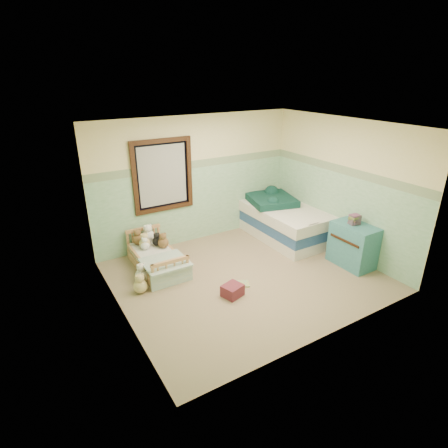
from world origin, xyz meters
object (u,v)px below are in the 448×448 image
twin_bed_frame (280,231)px  red_pillow (232,290)px  toddler_bed_frame (157,263)px  plush_floor_tan (140,286)px  dresser (353,245)px  plush_floor_cream (142,276)px  floor_book (241,284)px

twin_bed_frame → red_pillow: size_ratio=7.01×
toddler_bed_frame → plush_floor_tan: size_ratio=6.00×
dresser → red_pillow: size_ratio=2.60×
plush_floor_tan → twin_bed_frame: plush_floor_tan is taller
plush_floor_cream → floor_book: plush_floor_cream is taller
dresser → floor_book: size_ratio=3.00×
toddler_bed_frame → twin_bed_frame: 2.75m
toddler_bed_frame → floor_book: toddler_bed_frame is taller
red_pillow → plush_floor_cream: bearing=133.6°
twin_bed_frame → dresser: 1.67m
plush_floor_cream → twin_bed_frame: (3.13, 0.25, -0.01)m
toddler_bed_frame → dresser: size_ratio=1.72×
red_pillow → twin_bed_frame: bearing=33.4°
toddler_bed_frame → plush_floor_tan: (-0.51, -0.60, 0.03)m
plush_floor_tan → floor_book: 1.62m
plush_floor_cream → dresser: dresser is taller
plush_floor_cream → floor_book: bearing=-34.3°
toddler_bed_frame → dresser: 3.49m
plush_floor_tan → dresser: 3.73m
red_pillow → floor_book: size_ratio=1.15×
plush_floor_tan → dresser: size_ratio=0.29×
twin_bed_frame → red_pillow: (-2.06, -1.36, -0.02)m
dresser → plush_floor_tan: bearing=163.0°
toddler_bed_frame → plush_floor_cream: 0.49m
toddler_bed_frame → red_pillow: bearing=-64.4°
plush_floor_cream → dresser: size_ratio=0.30×
dresser → red_pillow: (-2.36, 0.26, -0.29)m
red_pillow → floor_book: red_pillow is taller
toddler_bed_frame → plush_floor_tan: 0.79m
floor_book → plush_floor_tan: bearing=-177.1°
red_pillow → floor_book: 0.36m
red_pillow → dresser: bearing=-6.3°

